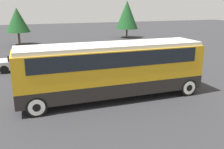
# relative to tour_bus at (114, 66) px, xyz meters

# --- Properties ---
(ground_plane) EXTENTS (120.00, 120.00, 0.00)m
(ground_plane) POSITION_rel_tour_bus_xyz_m (-0.10, 0.00, -1.96)
(ground_plane) COLOR #2D2D30
(tour_bus) EXTENTS (10.75, 2.54, 3.26)m
(tour_bus) POSITION_rel_tour_bus_xyz_m (0.00, 0.00, 0.00)
(tour_bus) COLOR black
(tour_bus) RESTS_ON ground_plane
(parked_car_near) EXTENTS (4.54, 1.79, 1.48)m
(parked_car_near) POSITION_rel_tour_bus_xyz_m (4.88, 6.06, -1.23)
(parked_car_near) COLOR #2D5638
(parked_car_near) RESTS_ON ground_plane
(parked_car_mid) EXTENTS (4.07, 1.94, 1.42)m
(parked_car_mid) POSITION_rel_tour_bus_xyz_m (-4.92, 8.81, -1.25)
(parked_car_mid) COLOR #BCBCC1
(parked_car_mid) RESTS_ON ground_plane
(tree_left) EXTENTS (3.17, 3.17, 4.94)m
(tree_left) POSITION_rel_tour_bus_xyz_m (-5.31, 23.28, 1.36)
(tree_left) COLOR brown
(tree_left) RESTS_ON ground_plane
(tree_center) EXTENTS (3.59, 3.59, 5.93)m
(tree_center) POSITION_rel_tour_bus_xyz_m (11.43, 25.16, 1.74)
(tree_center) COLOR brown
(tree_center) RESTS_ON ground_plane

